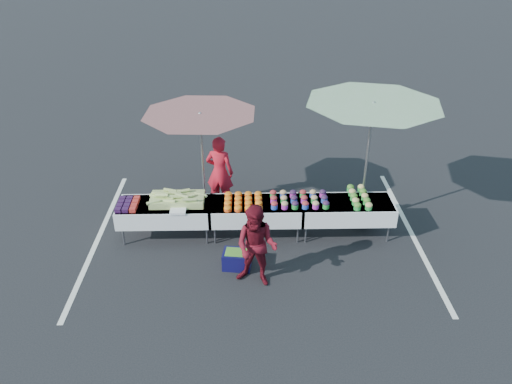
{
  "coord_description": "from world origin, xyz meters",
  "views": [
    {
      "loc": [
        -0.18,
        -8.45,
        5.79
      ],
      "look_at": [
        0.0,
        0.0,
        1.0
      ],
      "focal_mm": 35.0,
      "sensor_mm": 36.0,
      "label": 1
    }
  ],
  "objects_px": {
    "table_right": "(346,209)",
    "umbrella_right": "(372,114)",
    "table_center": "(256,210)",
    "table_left": "(165,211)",
    "vendor": "(220,172)",
    "umbrella_left": "(200,123)",
    "storage_bin": "(237,259)",
    "customer": "(257,247)"
  },
  "relations": [
    {
      "from": "storage_bin",
      "to": "table_right",
      "type": "bearing_deg",
      "value": 33.43
    },
    {
      "from": "table_left",
      "to": "umbrella_left",
      "type": "distance_m",
      "value": 1.89
    },
    {
      "from": "table_center",
      "to": "table_right",
      "type": "distance_m",
      "value": 1.8
    },
    {
      "from": "storage_bin",
      "to": "table_left",
      "type": "bearing_deg",
      "value": 151.4
    },
    {
      "from": "table_center",
      "to": "storage_bin",
      "type": "xyz_separation_m",
      "value": [
        -0.37,
        -1.05,
        -0.41
      ]
    },
    {
      "from": "vendor",
      "to": "umbrella_right",
      "type": "height_order",
      "value": "umbrella_right"
    },
    {
      "from": "umbrella_left",
      "to": "umbrella_right",
      "type": "xyz_separation_m",
      "value": [
        3.3,
        -0.38,
        0.3
      ]
    },
    {
      "from": "table_center",
      "to": "table_right",
      "type": "height_order",
      "value": "same"
    },
    {
      "from": "table_left",
      "to": "umbrella_right",
      "type": "xyz_separation_m",
      "value": [
        4.01,
        0.42,
        1.85
      ]
    },
    {
      "from": "table_center",
      "to": "storage_bin",
      "type": "height_order",
      "value": "table_center"
    },
    {
      "from": "umbrella_right",
      "to": "table_left",
      "type": "bearing_deg",
      "value": -173.98
    },
    {
      "from": "table_center",
      "to": "table_right",
      "type": "bearing_deg",
      "value": 0.0
    },
    {
      "from": "table_center",
      "to": "umbrella_left",
      "type": "bearing_deg",
      "value": 143.58
    },
    {
      "from": "table_left",
      "to": "umbrella_right",
      "type": "distance_m",
      "value": 4.44
    },
    {
      "from": "vendor",
      "to": "umbrella_left",
      "type": "bearing_deg",
      "value": 65.61
    },
    {
      "from": "table_center",
      "to": "vendor",
      "type": "xyz_separation_m",
      "value": [
        -0.76,
        1.19,
        0.25
      ]
    },
    {
      "from": "table_left",
      "to": "umbrella_right",
      "type": "bearing_deg",
      "value": 6.02
    },
    {
      "from": "umbrella_right",
      "to": "table_center",
      "type": "bearing_deg",
      "value": -169.17
    },
    {
      "from": "vendor",
      "to": "umbrella_right",
      "type": "xyz_separation_m",
      "value": [
        2.97,
        -0.76,
        1.6
      ]
    },
    {
      "from": "table_right",
      "to": "umbrella_right",
      "type": "height_order",
      "value": "umbrella_right"
    },
    {
      "from": "vendor",
      "to": "umbrella_left",
      "type": "xyz_separation_m",
      "value": [
        -0.32,
        -0.39,
        1.31
      ]
    },
    {
      "from": "table_right",
      "to": "umbrella_right",
      "type": "bearing_deg",
      "value": 45.77
    },
    {
      "from": "table_center",
      "to": "vendor",
      "type": "relative_size",
      "value": 1.12
    },
    {
      "from": "table_center",
      "to": "umbrella_right",
      "type": "distance_m",
      "value": 2.91
    },
    {
      "from": "table_right",
      "to": "table_left",
      "type": "bearing_deg",
      "value": 180.0
    },
    {
      "from": "customer",
      "to": "umbrella_right",
      "type": "height_order",
      "value": "umbrella_right"
    },
    {
      "from": "customer",
      "to": "umbrella_left",
      "type": "distance_m",
      "value": 2.88
    },
    {
      "from": "table_center",
      "to": "umbrella_right",
      "type": "bearing_deg",
      "value": 10.83
    },
    {
      "from": "table_left",
      "to": "table_right",
      "type": "relative_size",
      "value": 1.0
    },
    {
      "from": "table_right",
      "to": "vendor",
      "type": "xyz_separation_m",
      "value": [
        -2.56,
        1.19,
        0.25
      ]
    },
    {
      "from": "table_center",
      "to": "customer",
      "type": "height_order",
      "value": "customer"
    },
    {
      "from": "umbrella_right",
      "to": "storage_bin",
      "type": "distance_m",
      "value": 3.73
    },
    {
      "from": "vendor",
      "to": "umbrella_right",
      "type": "bearing_deg",
      "value": -178.96
    },
    {
      "from": "vendor",
      "to": "storage_bin",
      "type": "bearing_deg",
      "value": 115.31
    },
    {
      "from": "umbrella_right",
      "to": "storage_bin",
      "type": "relative_size",
      "value": 5.42
    },
    {
      "from": "storage_bin",
      "to": "vendor",
      "type": "bearing_deg",
      "value": 107.59
    },
    {
      "from": "table_left",
      "to": "table_center",
      "type": "height_order",
      "value": "same"
    },
    {
      "from": "umbrella_left",
      "to": "table_left",
      "type": "bearing_deg",
      "value": -131.82
    },
    {
      "from": "table_center",
      "to": "storage_bin",
      "type": "bearing_deg",
      "value": -109.62
    },
    {
      "from": "table_left",
      "to": "umbrella_right",
      "type": "relative_size",
      "value": 0.62
    },
    {
      "from": "table_left",
      "to": "table_right",
      "type": "distance_m",
      "value": 3.6
    },
    {
      "from": "umbrella_right",
      "to": "table_right",
      "type": "bearing_deg",
      "value": -134.23
    }
  ]
}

